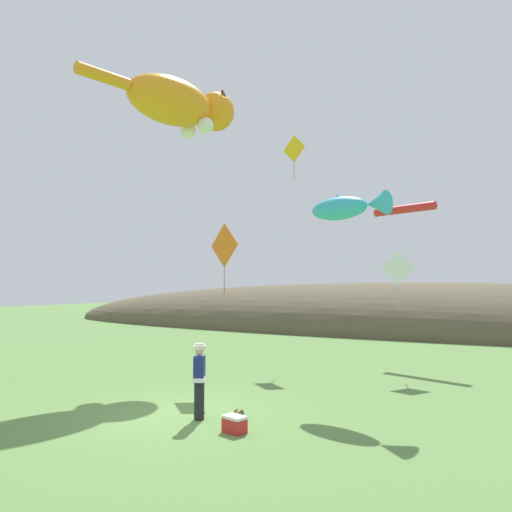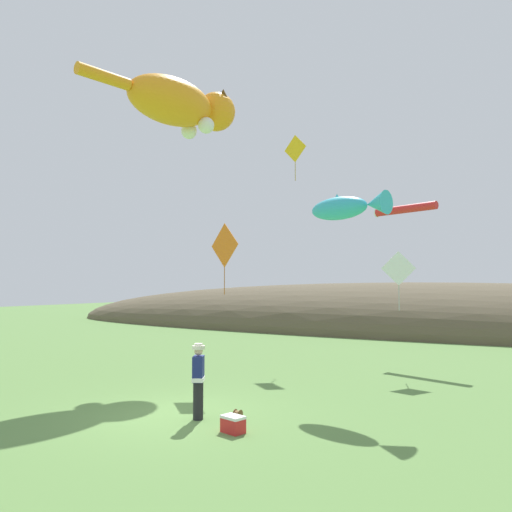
# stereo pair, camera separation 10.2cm
# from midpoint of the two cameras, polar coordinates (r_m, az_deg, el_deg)

# --- Properties ---
(ground_plane) EXTENTS (120.00, 120.00, 0.00)m
(ground_plane) POSITION_cam_midpoint_polar(r_m,az_deg,el_deg) (12.85, -8.91, -17.51)
(ground_plane) COLOR #5B8442
(distant_hill_ridge) EXTENTS (61.90, 14.59, 6.69)m
(distant_hill_ridge) POSITION_cam_midpoint_polar(r_m,az_deg,el_deg) (36.27, 19.48, -8.14)
(distant_hill_ridge) COLOR brown
(distant_hill_ridge) RESTS_ON ground
(festival_attendant) EXTENTS (0.43, 0.49, 1.77)m
(festival_attendant) POSITION_cam_midpoint_polar(r_m,az_deg,el_deg) (12.18, -6.37, -13.74)
(festival_attendant) COLOR black
(festival_attendant) RESTS_ON ground
(kite_spool) EXTENTS (0.15, 0.23, 0.23)m
(kite_spool) POSITION_cam_midpoint_polar(r_m,az_deg,el_deg) (12.30, -1.85, -17.65)
(kite_spool) COLOR olive
(kite_spool) RESTS_ON ground
(picnic_cooler) EXTENTS (0.56, 0.44, 0.36)m
(picnic_cooler) POSITION_cam_midpoint_polar(r_m,az_deg,el_deg) (11.27, -2.37, -18.64)
(picnic_cooler) COLOR red
(picnic_cooler) RESTS_ON ground
(kite_giant_cat) EXTENTS (2.96, 7.10, 2.20)m
(kite_giant_cat) POSITION_cam_midpoint_polar(r_m,az_deg,el_deg) (21.50, -8.37, 16.72)
(kite_giant_cat) COLOR orange
(kite_fish_windsock) EXTENTS (2.75, 1.44, 0.82)m
(kite_fish_windsock) POSITION_cam_midpoint_polar(r_m,az_deg,el_deg) (15.38, 10.52, 5.51)
(kite_fish_windsock) COLOR #33B2CC
(kite_tube_streamer) EXTENTS (3.00, 1.42, 0.44)m
(kite_tube_streamer) POSITION_cam_midpoint_polar(r_m,az_deg,el_deg) (23.40, 16.71, 5.15)
(kite_tube_streamer) COLOR red
(kite_diamond_orange) EXTENTS (1.40, 0.54, 2.39)m
(kite_diamond_orange) POSITION_cam_midpoint_polar(r_m,az_deg,el_deg) (16.69, -3.44, 1.18)
(kite_diamond_orange) COLOR orange
(kite_diamond_gold) EXTENTS (1.29, 0.35, 2.23)m
(kite_diamond_gold) POSITION_cam_midpoint_polar(r_m,az_deg,el_deg) (24.47, 4.62, 12.10)
(kite_diamond_gold) COLOR yellow
(kite_diamond_white) EXTENTS (1.13, 0.53, 2.14)m
(kite_diamond_white) POSITION_cam_midpoint_polar(r_m,az_deg,el_deg) (18.69, 16.13, -1.41)
(kite_diamond_white) COLOR white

